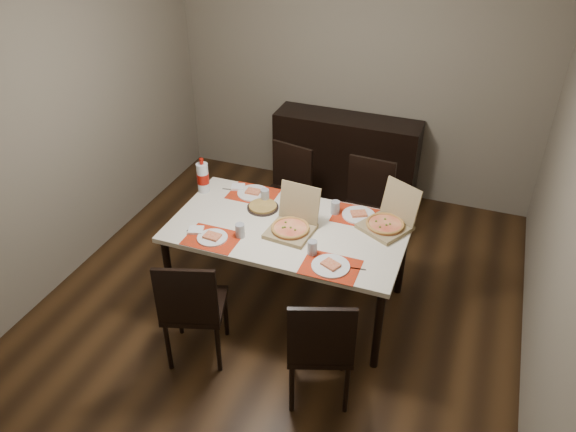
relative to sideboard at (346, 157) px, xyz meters
The scene contains 18 objects.
ground 1.84m from the sideboard, 90.00° to the right, with size 3.80×4.00×0.02m, color #3C2612.
room_walls 1.86m from the sideboard, 90.00° to the right, with size 3.84×4.02×2.62m.
sideboard is the anchor object (origin of this frame).
dining_table 1.86m from the sideboard, 88.64° to the right, with size 1.80×1.00×0.75m.
chair_near_left 2.70m from the sideboard, 97.67° to the right, with size 0.53×0.53×0.93m.
chair_near_right 2.77m from the sideboard, 77.72° to the right, with size 0.54×0.54×0.93m.
chair_far_left 1.01m from the sideboard, 108.23° to the right, with size 0.50×0.50×0.93m.
chair_far_right 1.07m from the sideboard, 64.84° to the right, with size 0.44×0.44×0.93m.
setting_near_left 2.22m from the sideboard, 100.47° to the right, with size 0.45×0.30×0.11m.
setting_near_right 2.25m from the sideboard, 78.23° to the right, with size 0.44×0.30×0.11m.
setting_far_left 1.58m from the sideboard, 104.47° to the right, with size 0.48×0.30×0.11m.
setting_far_right 1.61m from the sideboard, 72.88° to the right, with size 0.44×0.30×0.11m.
napkin_loose 1.96m from the sideboard, 88.92° to the right, with size 0.12×0.11×0.02m, color white.
pizza_box_center 1.92m from the sideboard, 87.20° to the right, with size 0.36×0.39×0.33m.
pizza_box_right 1.79m from the sideboard, 64.29° to the right, with size 0.46×0.47×0.33m.
faina_plate 1.71m from the sideboard, 98.24° to the right, with size 0.26×0.26×0.03m.
dip_bowl 1.64m from the sideboard, 86.47° to the right, with size 0.10×0.10×0.03m, color white.
soda_bottle 1.83m from the sideboard, 117.19° to the right, with size 0.10×0.10×0.31m.
Camera 1 is at (1.30, -3.39, 3.19)m, focal length 35.00 mm.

